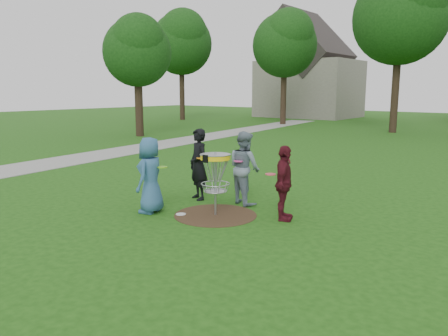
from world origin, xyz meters
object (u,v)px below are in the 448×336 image
Objects in this scene: player_grey at (245,168)px; disc_golf_basket at (215,169)px; player_black at (198,164)px; player_blue at (150,175)px; player_maroon at (284,183)px.

player_grey is 1.23m from disc_golf_basket.
player_black reaches higher than disc_golf_basket.
player_maroon is (2.62, 1.30, -0.05)m from player_blue.
player_blue is 0.96× the size of player_grey.
player_maroon is 1.49m from disc_golf_basket.
player_blue is at bearing 79.26° from player_grey.
player_grey reaches higher than player_maroon.
player_grey is at bearing 94.75° from disc_golf_basket.
player_blue is 2.25m from player_grey.
player_maroon is (1.44, -0.61, -0.08)m from player_grey.
player_blue is 1.47m from disc_golf_basket.
player_black is 1.01× the size of player_grey.
player_blue is 1.21× the size of disc_golf_basket.
player_maroon is at bearing 17.68° from player_black.
player_blue is 1.07× the size of player_maroon.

